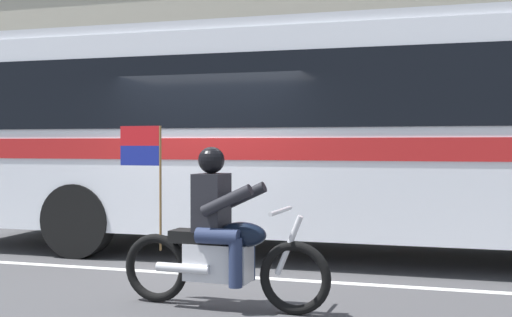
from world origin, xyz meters
The scene contains 7 objects.
ground_plane centered at (0.00, 0.00, 0.00)m, with size 60.00×60.00×0.00m, color #3D3D3F.
sidewalk_curb centered at (0.00, 5.10, 0.07)m, with size 28.00×3.80×0.15m, color gray.
lane_center_stripe centered at (0.00, -0.60, 0.00)m, with size 26.60×0.14×0.01m, color silver.
office_building_facade centered at (0.00, 7.39, 4.60)m, with size 28.00×0.89×9.18m.
transit_bus centered at (2.02, 1.19, 1.88)m, with size 12.89×2.66×3.22m.
motorcycle_with_rider centered at (0.87, -2.02, 0.67)m, with size 2.19×0.64×1.78m.
fire_hydrant centered at (2.37, 4.27, 0.52)m, with size 0.22×0.30×0.75m.
Camera 1 is at (2.92, -7.82, 1.59)m, focal length 44.69 mm.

